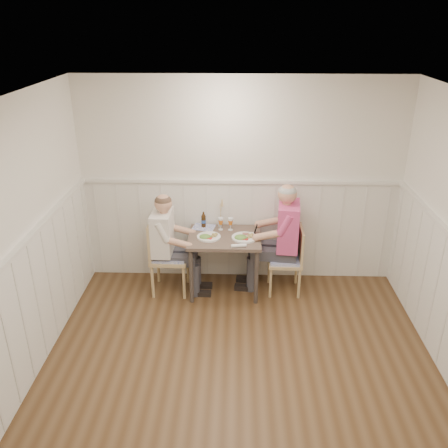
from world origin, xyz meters
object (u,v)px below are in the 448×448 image
object	(u,v)px
chair_right	(289,257)
chair_left	(165,253)
beer_bottle	(204,220)
dining_table	(224,244)
diner_cream	(167,252)
grass_vase	(220,214)
man_in_pink	(283,246)

from	to	relation	value
chair_right	chair_left	distance (m)	1.54
chair_left	beer_bottle	distance (m)	0.64
dining_table	diner_cream	size ratio (longest dim) A/B	0.66
dining_table	grass_vase	distance (m)	0.40
dining_table	beer_bottle	distance (m)	0.42
dining_table	grass_vase	bearing A→B (deg)	103.93
chair_left	grass_vase	distance (m)	0.84
dining_table	diner_cream	world-z (taller)	diner_cream
chair_right	man_in_pink	size ratio (longest dim) A/B	0.61
dining_table	grass_vase	world-z (taller)	grass_vase
chair_right	chair_left	size ratio (longest dim) A/B	0.90
man_in_pink	chair_right	bearing A→B (deg)	-31.46
diner_cream	man_in_pink	bearing A→B (deg)	3.84
chair_left	diner_cream	distance (m)	0.05
chair_right	grass_vase	xyz separation A→B (m)	(-0.87, 0.27, 0.46)
dining_table	chair_left	distance (m)	0.75
chair_right	grass_vase	distance (m)	1.02
chair_right	diner_cream	xyz separation A→B (m)	(-1.51, -0.05, 0.08)
chair_left	diner_cream	bearing A→B (deg)	-31.74
dining_table	man_in_pink	world-z (taller)	man_in_pink
chair_left	beer_bottle	world-z (taller)	same
chair_right	man_in_pink	world-z (taller)	man_in_pink
dining_table	chair_left	size ratio (longest dim) A/B	0.92
dining_table	chair_right	bearing A→B (deg)	0.21
chair_right	diner_cream	distance (m)	1.51
beer_bottle	chair_left	bearing A→B (deg)	-147.91
chair_left	grass_vase	world-z (taller)	grass_vase
chair_right	beer_bottle	bearing A→B (deg)	166.44
chair_right	grass_vase	bearing A→B (deg)	162.85
chair_left	man_in_pink	world-z (taller)	man_in_pink
chair_right	beer_bottle	size ratio (longest dim) A/B	4.20
man_in_pink	beer_bottle	xyz separation A→B (m)	(-1.00, 0.21, 0.24)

